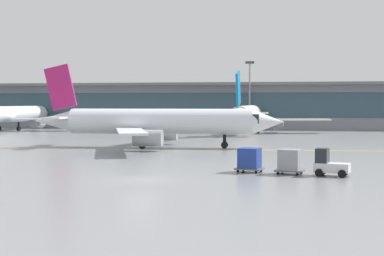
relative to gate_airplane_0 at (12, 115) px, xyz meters
The scene contains 10 objects.
ground_plane 81.08m from the gate_airplane_0, 57.16° to the right, with size 400.00×400.00×0.00m, color gray.
taxiway_centreline_stripe 55.74m from the gate_airplane_0, 46.08° to the right, with size 110.00×0.36×0.01m, color yellow.
terminal_concourse 47.77m from the gate_airplane_0, 22.99° to the left, with size 195.26×11.00×9.60m.
gate_airplane_0 is the anchor object (origin of this frame).
gate_airplane_1 46.05m from the gate_airplane_0, ahead, with size 30.11×32.34×10.73m.
taxiing_regional_jet 53.96m from the gate_airplane_0, 44.93° to the right, with size 31.33×29.13×10.38m.
baggage_tug 85.72m from the gate_airplane_0, 47.79° to the right, with size 2.85×2.10×2.10m.
cargo_dolly_lead 83.23m from the gate_airplane_0, 48.99° to the right, with size 2.41×2.03×1.94m.
cargo_dolly_trailing 80.61m from the gate_airplane_0, 50.35° to the right, with size 2.41×2.03×1.94m.
apron_light_mast_1 47.26m from the gate_airplane_0, 14.31° to the left, with size 1.80×0.36×13.77m.
Camera 1 is at (11.25, -41.97, 5.67)m, focal length 56.29 mm.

